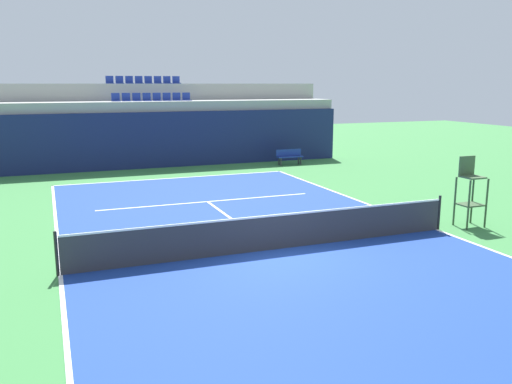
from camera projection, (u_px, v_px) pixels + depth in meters
ground_plane at (274, 250)px, 14.44m from camera, size 80.00×80.00×0.00m
court_surface at (274, 250)px, 14.44m from camera, size 11.00×24.00×0.01m
baseline_far at (175, 178)px, 25.34m from camera, size 11.00×0.10×0.00m
sideline_left at (60, 275)px, 12.49m from camera, size 0.10×24.00×0.00m
sideline_right at (437, 230)px, 16.38m from camera, size 0.10×24.00×0.00m
service_line_far at (208, 202)px, 20.28m from camera, size 8.26×0.10×0.00m
centre_service_line at (235, 221)px, 17.36m from camera, size 0.10×6.40×0.00m
back_wall at (159, 140)px, 28.33m from camera, size 20.96×0.30×2.96m
stands_tier_lower at (154, 133)px, 29.51m from camera, size 20.96×2.40×3.49m
stands_tier_upper at (146, 122)px, 31.61m from camera, size 20.96×2.40×4.42m
seating_row_lower at (152, 99)px, 29.23m from camera, size 4.32×0.44×0.44m
seating_row_upper at (144, 81)px, 31.23m from camera, size 4.32×0.44×0.44m
tennis_net at (274, 232)px, 14.34m from camera, size 11.08×0.08×1.07m
umpire_chair at (470, 189)px, 16.65m from camera, size 0.76×0.66×2.20m
player_bench at (289, 156)px, 29.50m from camera, size 1.50×0.40×0.85m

